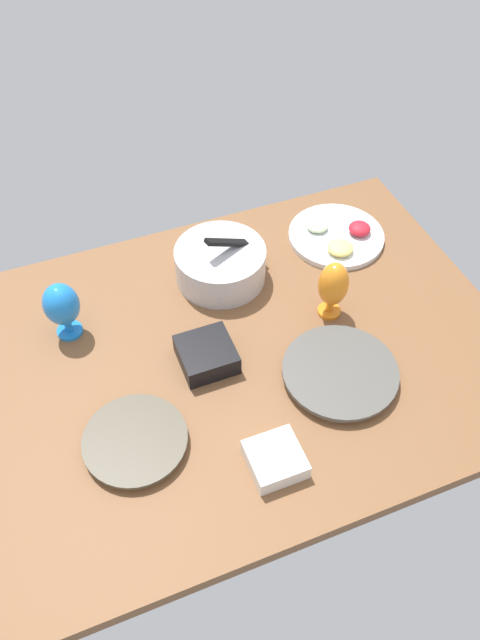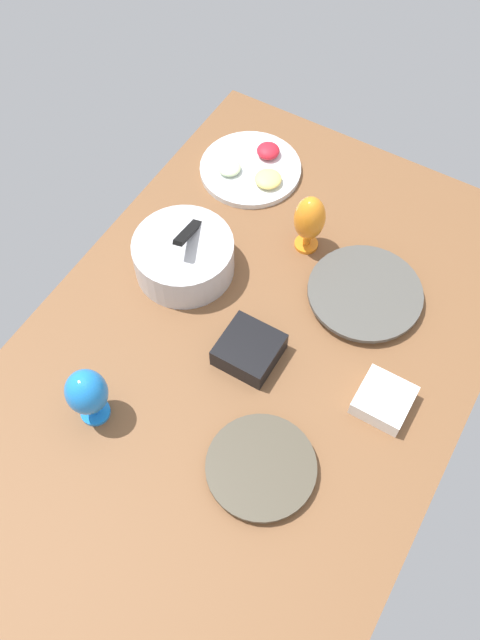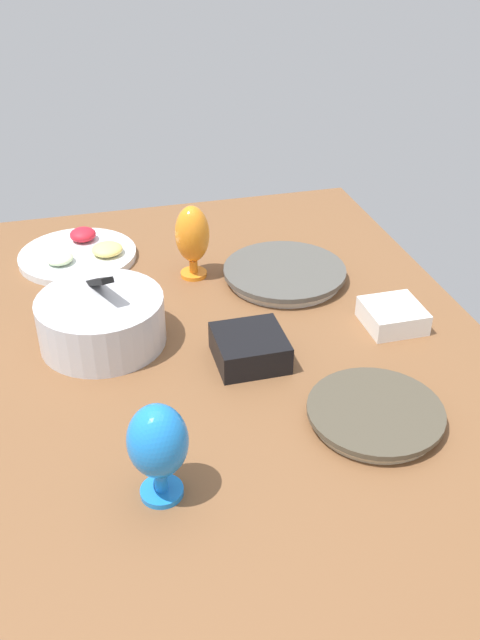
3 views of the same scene
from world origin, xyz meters
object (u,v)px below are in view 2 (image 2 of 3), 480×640
hurricane_glass_orange (309,220)px  square_bowl_black (250,348)px  dinner_plate_left (261,468)px  dinner_plate_right (365,294)px  mixing_bowl (184,255)px  hurricane_glass_blue (87,393)px  fruit_platter (252,168)px  square_bowl_white (384,400)px

hurricane_glass_orange → square_bowl_black: hurricane_glass_orange is taller
dinner_plate_left → dinner_plate_right: bearing=-0.1°
mixing_bowl → dinner_plate_right: bearing=-70.7°
mixing_bowl → dinner_plate_left: bearing=-130.1°
hurricane_glass_blue → fruit_platter: bearing=4.8°
square_bowl_white → square_bowl_black: bearing=97.3°
dinner_plate_left → mixing_bowl: 57.67cm
mixing_bowl → fruit_platter: size_ratio=0.92×
dinner_plate_right → square_bowl_white: bearing=-146.7°
dinner_plate_right → mixing_bowl: mixing_bowl is taller
hurricane_glass_orange → square_bowl_black: 37.25cm
dinner_plate_right → mixing_bowl: size_ratio=1.09×
hurricane_glass_orange → square_bowl_black: bearing=-174.0°
dinner_plate_right → square_bowl_white: 29.56cm
mixing_bowl → fruit_platter: mixing_bowl is taller
hurricane_glass_orange → square_bowl_white: 49.41cm
dinner_plate_right → mixing_bowl: bearing=109.3°
dinner_plate_left → square_bowl_white: (27.80, -16.31, 1.18)cm
mixing_bowl → hurricane_glass_orange: hurricane_glass_orange is taller
hurricane_glass_orange → hurricane_glass_blue: hurricane_glass_orange is taller
dinner_plate_left → hurricane_glass_orange: size_ratio=1.35×
fruit_platter → hurricane_glass_orange: (-15.79, -25.91, 9.08)cm
square_bowl_black → mixing_bowl: bearing=63.8°
dinner_plate_right → square_bowl_black: square_bowl_black is taller
fruit_platter → hurricane_glass_blue: (-83.35, -7.04, 9.04)cm
dinner_plate_left → hurricane_glass_orange: hurricane_glass_orange is taller
fruit_platter → mixing_bowl: bearing=-176.6°
dinner_plate_right → fruit_platter: size_ratio=1.00×
square_bowl_black → square_bowl_white: size_ratio=1.14×
square_bowl_white → dinner_plate_right: bearing=33.3°
hurricane_glass_blue → square_bowl_white: hurricane_glass_blue is taller
dinner_plate_left → square_bowl_white: size_ratio=2.03×
fruit_platter → square_bowl_white: 78.85cm
fruit_platter → hurricane_glass_blue: size_ratio=1.70×
dinner_plate_left → square_bowl_black: bearing=35.0°
dinner_plate_right → mixing_bowl: (-15.42, 44.07, 3.97)cm
hurricane_glass_orange → hurricane_glass_blue: 70.15cm
hurricane_glass_blue → square_bowl_black: bearing=-36.0°
dinner_plate_right → square_bowl_black: bearing=150.0°
dinner_plate_left → mixing_bowl: bearing=49.9°
dinner_plate_right → fruit_platter: fruit_platter is taller
mixing_bowl → hurricane_glass_blue: bearing=-173.9°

